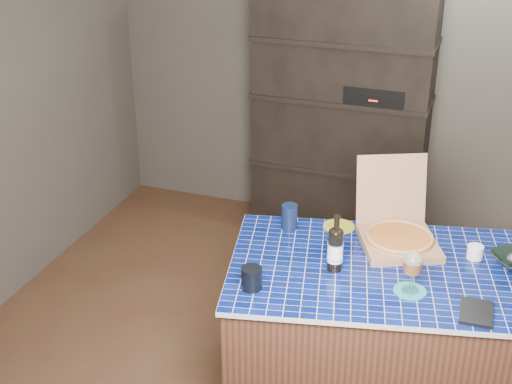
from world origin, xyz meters
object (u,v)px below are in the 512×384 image
at_px(pizza_box, 398,235).
at_px(mead_bottle, 335,248).
at_px(wine_glass, 413,265).
at_px(dvd_case, 476,312).
at_px(kitchen_island, 376,335).

relative_size(pizza_box, mead_bottle, 1.92).
distance_m(wine_glass, dvd_case, 0.33).
xyz_separation_m(pizza_box, mead_bottle, (-0.25, -0.33, 0.06)).
bearing_deg(mead_bottle, pizza_box, 53.49).
xyz_separation_m(kitchen_island, wine_glass, (0.16, -0.16, 0.53)).
bearing_deg(wine_glass, mead_bottle, 168.46).
bearing_deg(pizza_box, kitchen_island, -121.83).
height_order(mead_bottle, wine_glass, mead_bottle).
relative_size(pizza_box, dvd_case, 2.82).
bearing_deg(pizza_box, mead_bottle, -150.21).
distance_m(pizza_box, dvd_case, 0.64).
height_order(pizza_box, mead_bottle, pizza_box).
bearing_deg(pizza_box, wine_glass, -97.04).
bearing_deg(dvd_case, wine_glass, 163.81).
relative_size(mead_bottle, dvd_case, 1.47).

